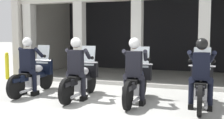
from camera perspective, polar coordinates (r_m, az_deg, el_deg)
name	(u,v)px	position (r m, az deg, el deg)	size (l,w,h in m)	color
ground_plane	(136,81)	(9.82, 5.04, -4.54)	(80.00, 80.00, 0.00)	#999993
station_building	(150,23)	(11.48, 7.96, 7.53)	(9.66, 4.43, 3.41)	black
kerb_strip	(133,84)	(8.97, 4.38, -5.07)	(9.16, 0.24, 0.12)	#B7B5AD
motorcycle_far_left	(35,75)	(8.10, -15.74, -3.21)	(0.62, 2.04, 1.35)	black
police_officer_far_left	(28,61)	(7.82, -17.02, -0.30)	(0.63, 0.61, 1.58)	black
motorcycle_center_left	(81,79)	(7.28, -6.37, -3.98)	(0.62, 2.04, 1.35)	black
police_officer_center_left	(76,63)	(6.97, -7.42, -0.76)	(0.63, 0.61, 1.58)	black
motorcycle_center_right	(137,82)	(6.81, 5.25, -4.60)	(0.62, 2.04, 1.35)	black
police_officer_center_right	(134,65)	(6.48, 4.66, -1.19)	(0.63, 0.61, 1.58)	black
motorcycle_far_right	(201,85)	(6.67, 18.00, -5.04)	(0.62, 2.04, 1.35)	black
police_officer_far_right	(201,67)	(6.33, 18.04, -1.58)	(0.63, 0.61, 1.58)	black
bollard_kerbside	(7,66)	(10.92, -20.95, -1.23)	(0.14, 0.14, 1.01)	yellow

